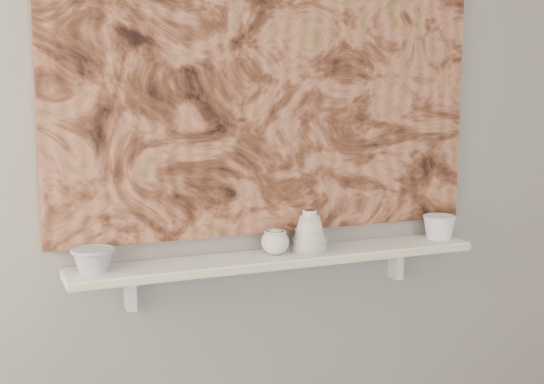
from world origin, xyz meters
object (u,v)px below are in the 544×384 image
painting (271,69)px  cup_cream (275,242)px  bowl_grey (93,260)px  bowl_white (439,227)px  bell_vessel (310,231)px  shelf (280,258)px

painting → cup_cream: bearing=-101.7°
bowl_grey → bowl_white: size_ratio=1.11×
bowl_grey → bowl_white: bearing=0.0°
painting → bowl_grey: (-0.61, -0.08, -0.57)m
bell_vessel → painting: bearing=143.5°
bowl_grey → cup_cream: bearing=0.0°
cup_cream → bowl_white: 0.65m
bowl_grey → shelf: bearing=0.0°
painting → bowl_grey: bearing=-172.5°
bowl_grey → bowl_white: (1.24, 0.00, 0.00)m
bell_vessel → bowl_white: (0.52, 0.00, -0.03)m
shelf → bowl_white: bearing=0.0°
painting → bell_vessel: painting is taller
shelf → painting: painting is taller
shelf → bowl_white: (0.63, 0.00, 0.06)m
shelf → cup_cream: 0.06m
bowl_grey → bowl_white: 1.24m
cup_cream → bowl_white: bearing=0.0°
bell_vessel → bowl_white: 0.52m
shelf → bowl_grey: bearing=180.0°
shelf → bowl_white: bowl_white is taller
bowl_grey → cup_cream: (0.59, 0.00, 0.00)m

